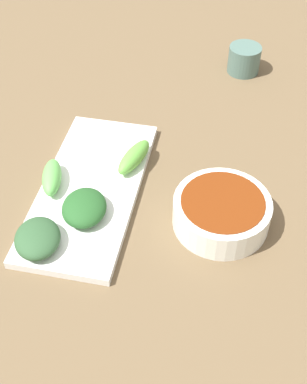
% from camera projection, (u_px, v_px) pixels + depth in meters
% --- Properties ---
extents(tabletop, '(2.10, 2.10, 0.02)m').
position_uv_depth(tabletop, '(134.00, 207.00, 0.72)').
color(tabletop, brown).
rests_on(tabletop, ground).
extents(sauce_bowl, '(0.13, 0.13, 0.04)m').
position_uv_depth(sauce_bowl, '(222.00, 211.00, 0.67)').
color(sauce_bowl, white).
rests_on(sauce_bowl, tabletop).
extents(serving_plate, '(0.13, 0.30, 0.01)m').
position_uv_depth(serving_plate, '(90.00, 189.00, 0.72)').
color(serving_plate, white).
rests_on(serving_plate, tabletop).
extents(broccoli_leafy_0, '(0.07, 0.08, 0.03)m').
position_uv_depth(broccoli_leafy_0, '(84.00, 208.00, 0.67)').
color(broccoli_leafy_0, '#245625').
rests_on(broccoli_leafy_0, serving_plate).
extents(broccoli_stalk_1, '(0.04, 0.07, 0.03)m').
position_uv_depth(broccoli_stalk_1, '(52.00, 176.00, 0.72)').
color(broccoli_stalk_1, '#61BB54').
rests_on(broccoli_stalk_1, serving_plate).
extents(broccoli_leafy_2, '(0.08, 0.08, 0.03)m').
position_uv_depth(broccoli_leafy_2, '(37.00, 238.00, 0.64)').
color(broccoli_leafy_2, '#2F5531').
rests_on(broccoli_leafy_2, serving_plate).
extents(broccoli_stalk_3, '(0.05, 0.08, 0.03)m').
position_uv_depth(broccoli_stalk_3, '(134.00, 157.00, 0.74)').
color(broccoli_stalk_3, '#60AF41').
rests_on(broccoli_stalk_3, serving_plate).
extents(tea_cup, '(0.06, 0.06, 0.05)m').
position_uv_depth(tea_cup, '(244.00, 59.00, 0.92)').
color(tea_cup, '#4E6D64').
rests_on(tea_cup, tabletop).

